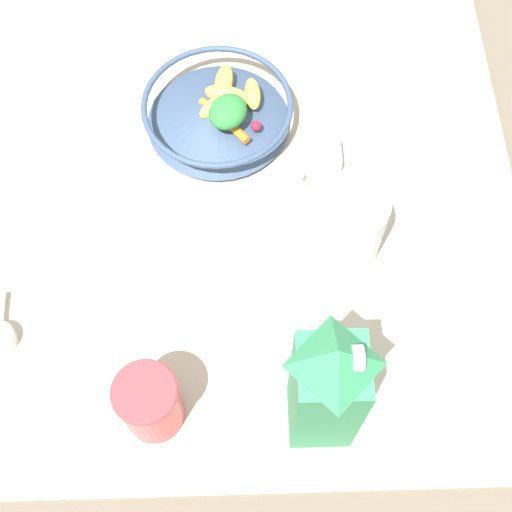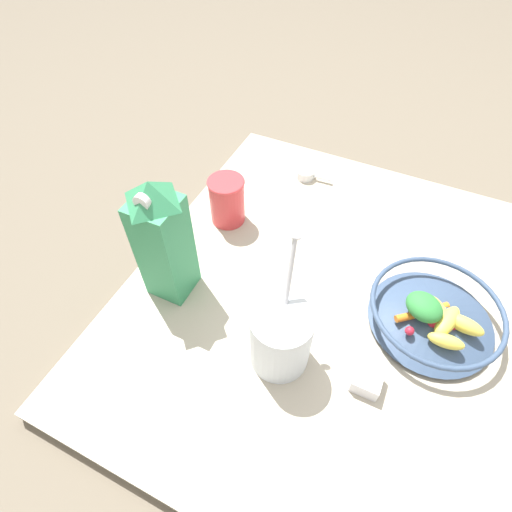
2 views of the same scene
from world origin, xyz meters
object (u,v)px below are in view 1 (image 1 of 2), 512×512
at_px(fruit_bowl, 219,111).
at_px(drinking_cup, 150,403).
at_px(yogurt_tub, 348,223).
at_px(spice_jar, 326,156).
at_px(milk_carton, 327,389).

bearing_deg(fruit_bowl, drinking_cup, 169.46).
height_order(fruit_bowl, yogurt_tub, yogurt_tub).
height_order(drinking_cup, spice_jar, drinking_cup).
relative_size(fruit_bowl, yogurt_tub, 1.02).
bearing_deg(drinking_cup, fruit_bowl, -10.54).
bearing_deg(spice_jar, drinking_cup, 147.41).
xyz_separation_m(fruit_bowl, yogurt_tub, (-0.24, -0.19, 0.04)).
xyz_separation_m(yogurt_tub, spice_jar, (0.16, 0.02, -0.06)).
relative_size(milk_carton, drinking_cup, 2.39).
distance_m(fruit_bowl, yogurt_tub, 0.30).
bearing_deg(fruit_bowl, milk_carton, -165.23).
height_order(milk_carton, drinking_cup, milk_carton).
bearing_deg(milk_carton, drinking_cup, 87.39).
bearing_deg(spice_jar, fruit_bowl, 65.23).
bearing_deg(drinking_cup, milk_carton, -92.61).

